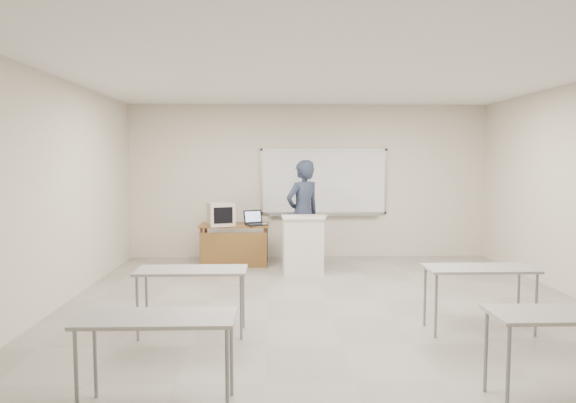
{
  "coord_description": "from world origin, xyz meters",
  "views": [
    {
      "loc": [
        -0.71,
        -6.07,
        1.93
      ],
      "look_at": [
        -0.46,
        2.2,
        1.25
      ],
      "focal_mm": 32.0,
      "sensor_mm": 36.0,
      "label": 1
    }
  ],
  "objects_px": {
    "crt_monitor": "(220,214)",
    "laptop": "(256,222)",
    "keyboard": "(312,216)",
    "presenter": "(303,214)",
    "mouse": "(265,224)",
    "instructor_desk": "(234,238)",
    "whiteboard": "(324,182)",
    "podium": "(303,245)"
  },
  "relations": [
    {
      "from": "laptop",
      "to": "presenter",
      "type": "xyz_separation_m",
      "value": [
        0.84,
        -0.1,
        0.15
      ]
    },
    {
      "from": "whiteboard",
      "to": "instructor_desk",
      "type": "distance_m",
      "value": 2.12
    },
    {
      "from": "podium",
      "to": "presenter",
      "type": "distance_m",
      "value": 0.72
    },
    {
      "from": "whiteboard",
      "to": "presenter",
      "type": "height_order",
      "value": "whiteboard"
    },
    {
      "from": "keyboard",
      "to": "mouse",
      "type": "bearing_deg",
      "value": 138.99
    },
    {
      "from": "presenter",
      "to": "keyboard",
      "type": "bearing_deg",
      "value": 65.62
    },
    {
      "from": "whiteboard",
      "to": "crt_monitor",
      "type": "height_order",
      "value": "whiteboard"
    },
    {
      "from": "keyboard",
      "to": "whiteboard",
      "type": "bearing_deg",
      "value": 77.29
    },
    {
      "from": "laptop",
      "to": "keyboard",
      "type": "height_order",
      "value": "laptop"
    },
    {
      "from": "podium",
      "to": "presenter",
      "type": "xyz_separation_m",
      "value": [
        0.03,
        0.55,
        0.47
      ]
    },
    {
      "from": "podium",
      "to": "crt_monitor",
      "type": "distance_m",
      "value": 1.66
    },
    {
      "from": "instructor_desk",
      "to": "presenter",
      "type": "xyz_separation_m",
      "value": [
        1.24,
        -0.12,
        0.44
      ]
    },
    {
      "from": "laptop",
      "to": "keyboard",
      "type": "distance_m",
      "value": 1.24
    },
    {
      "from": "instructor_desk",
      "to": "presenter",
      "type": "relative_size",
      "value": 0.66
    },
    {
      "from": "crt_monitor",
      "to": "laptop",
      "type": "relative_size",
      "value": 1.4
    },
    {
      "from": "laptop",
      "to": "mouse",
      "type": "xyz_separation_m",
      "value": [
        0.15,
        -0.08,
        -0.04
      ]
    },
    {
      "from": "laptop",
      "to": "presenter",
      "type": "distance_m",
      "value": 0.86
    },
    {
      "from": "whiteboard",
      "to": "laptop",
      "type": "relative_size",
      "value": 7.09
    },
    {
      "from": "instructor_desk",
      "to": "whiteboard",
      "type": "bearing_deg",
      "value": 26.3
    },
    {
      "from": "whiteboard",
      "to": "crt_monitor",
      "type": "xyz_separation_m",
      "value": [
        -1.96,
        -0.82,
        -0.53
      ]
    },
    {
      "from": "mouse",
      "to": "presenter",
      "type": "distance_m",
      "value": 0.72
    },
    {
      "from": "keyboard",
      "to": "presenter",
      "type": "xyz_separation_m",
      "value": [
        -0.12,
        0.67,
        -0.03
      ]
    },
    {
      "from": "crt_monitor",
      "to": "mouse",
      "type": "bearing_deg",
      "value": -22.37
    },
    {
      "from": "laptop",
      "to": "presenter",
      "type": "height_order",
      "value": "presenter"
    },
    {
      "from": "laptop",
      "to": "presenter",
      "type": "bearing_deg",
      "value": -31.08
    },
    {
      "from": "keyboard",
      "to": "laptop",
      "type": "bearing_deg",
      "value": 140.83
    },
    {
      "from": "mouse",
      "to": "presenter",
      "type": "bearing_deg",
      "value": 17.46
    },
    {
      "from": "instructor_desk",
      "to": "presenter",
      "type": "distance_m",
      "value": 1.32
    },
    {
      "from": "instructor_desk",
      "to": "podium",
      "type": "distance_m",
      "value": 1.38
    },
    {
      "from": "whiteboard",
      "to": "podium",
      "type": "relative_size",
      "value": 2.53
    },
    {
      "from": "instructor_desk",
      "to": "keyboard",
      "type": "relative_size",
      "value": 2.63
    },
    {
      "from": "laptop",
      "to": "keyboard",
      "type": "bearing_deg",
      "value": -63.07
    },
    {
      "from": "crt_monitor",
      "to": "whiteboard",
      "type": "bearing_deg",
      "value": 5.75
    },
    {
      "from": "podium",
      "to": "keyboard",
      "type": "relative_size",
      "value": 2.04
    },
    {
      "from": "whiteboard",
      "to": "presenter",
      "type": "bearing_deg",
      "value": -116.89
    },
    {
      "from": "mouse",
      "to": "presenter",
      "type": "height_order",
      "value": "presenter"
    },
    {
      "from": "laptop",
      "to": "mouse",
      "type": "distance_m",
      "value": 0.17
    },
    {
      "from": "presenter",
      "to": "instructor_desk",
      "type": "bearing_deg",
      "value": -39.57
    },
    {
      "from": "whiteboard",
      "to": "presenter",
      "type": "relative_size",
      "value": 1.29
    },
    {
      "from": "whiteboard",
      "to": "instructor_desk",
      "type": "xyz_separation_m",
      "value": [
        -1.71,
        -0.8,
        -0.96
      ]
    },
    {
      "from": "whiteboard",
      "to": "laptop",
      "type": "bearing_deg",
      "value": -147.94
    },
    {
      "from": "podium",
      "to": "laptop",
      "type": "distance_m",
      "value": 1.08
    }
  ]
}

